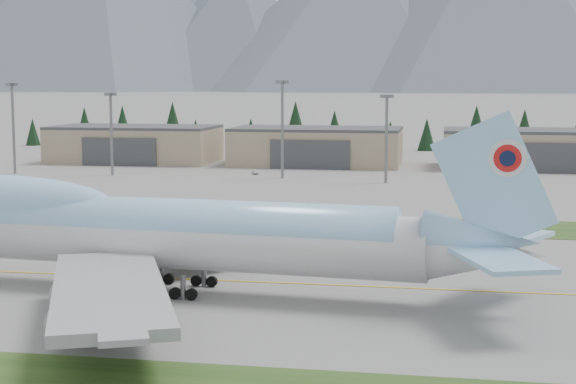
% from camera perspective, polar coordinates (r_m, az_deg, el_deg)
% --- Properties ---
extents(ground, '(7000.00, 7000.00, 0.00)m').
position_cam_1_polar(ground, '(106.11, -1.78, -5.86)').
color(ground, slate).
rests_on(ground, ground).
extents(grass_strip_far, '(400.00, 18.00, 0.08)m').
position_cam_1_polar(grass_strip_far, '(149.63, 1.77, -2.04)').
color(grass_strip_far, '#254318').
rests_on(grass_strip_far, ground).
extents(taxiway_line_main, '(400.00, 0.40, 0.02)m').
position_cam_1_polar(taxiway_line_main, '(106.11, -1.78, -5.86)').
color(taxiway_line_main, gold).
rests_on(taxiway_line_main, ground).
extents(boeing_747_freighter, '(79.97, 68.72, 21.04)m').
position_cam_1_polar(boeing_747_freighter, '(101.81, -8.55, -2.51)').
color(boeing_747_freighter, silver).
rests_on(boeing_747_freighter, ground).
extents(hangar_left, '(48.00, 26.60, 10.80)m').
position_cam_1_polar(hangar_left, '(267.80, -9.87, 3.09)').
color(hangar_left, gray).
rests_on(hangar_left, ground).
extents(hangar_center, '(48.00, 26.60, 10.80)m').
position_cam_1_polar(hangar_center, '(254.34, 1.87, 2.98)').
color(hangar_center, gray).
rests_on(hangar_center, ground).
extents(hangar_right, '(48.00, 26.60, 10.80)m').
position_cam_1_polar(hangar_right, '(252.83, 15.47, 2.70)').
color(hangar_right, gray).
rests_on(hangar_right, ground).
extents(floodlight_masts, '(194.51, 9.17, 24.17)m').
position_cam_1_polar(floodlight_masts, '(212.72, 5.14, 4.89)').
color(floodlight_masts, slate).
rests_on(floodlight_masts, ground).
extents(service_vehicle_a, '(2.48, 3.75, 1.19)m').
position_cam_1_polar(service_vehicle_a, '(228.55, -2.13, 1.15)').
color(service_vehicle_a, white).
rests_on(service_vehicle_a, ground).
extents(service_vehicle_b, '(3.63, 1.67, 1.16)m').
position_cam_1_polar(service_vehicle_b, '(216.07, 12.37, 0.64)').
color(service_vehicle_b, gold).
rests_on(service_vehicle_b, ground).
extents(conifer_belt, '(267.80, 15.55, 16.95)m').
position_cam_1_polar(conifer_belt, '(315.40, 6.85, 4.08)').
color(conifer_belt, black).
rests_on(conifer_belt, ground).
extents(mountain_ridge_front, '(4239.29, 1198.34, 524.39)m').
position_cam_1_polar(mountain_ridge_front, '(2357.35, 9.14, 12.07)').
color(mountain_ridge_front, '#4C5666').
rests_on(mountain_ridge_front, ground).
extents(mountain_ridge_rear, '(4491.74, 1061.67, 530.83)m').
position_cam_1_polar(mountain_ridge_rear, '(3015.04, 13.63, 11.37)').
color(mountain_ridge_rear, '#4C5666').
rests_on(mountain_ridge_rear, ground).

